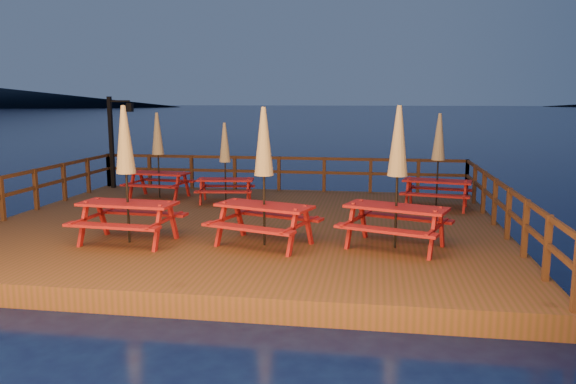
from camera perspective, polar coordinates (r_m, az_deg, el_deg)
name	(u,v)px	position (r m, az deg, el deg)	size (l,w,h in m)	color
ground	(245,239)	(13.59, -4.41, -4.77)	(500.00, 500.00, 0.00)	#050B32
deck	(245,231)	(13.54, -4.42, -3.95)	(12.00, 10.00, 0.40)	#4F3719
deck_piles	(245,251)	(13.66, -4.39, -5.99)	(11.44, 9.44, 1.40)	#392612
railing	(259,181)	(15.06, -2.92, 1.17)	(11.80, 9.75, 1.10)	#392612
lamp_post	(115,134)	(19.34, -17.12, 5.68)	(0.85, 0.18, 3.00)	black
picnic_table_0	(158,154)	(17.08, -13.06, 3.78)	(1.93, 1.65, 2.53)	maroon
picnic_table_1	(397,175)	(11.15, 11.04, 1.69)	(2.39, 2.18, 2.81)	maroon
picnic_table_2	(438,159)	(15.56, 15.00, 3.21)	(2.04, 1.80, 2.55)	maroon
picnic_table_3	(264,175)	(11.16, -2.46, 1.78)	(2.35, 2.13, 2.78)	maroon
picnic_table_4	(126,173)	(11.82, -16.11, 1.91)	(2.07, 1.75, 2.81)	maroon
picnic_table_5	(225,161)	(15.97, -6.41, 3.10)	(1.74, 1.50, 2.27)	maroon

